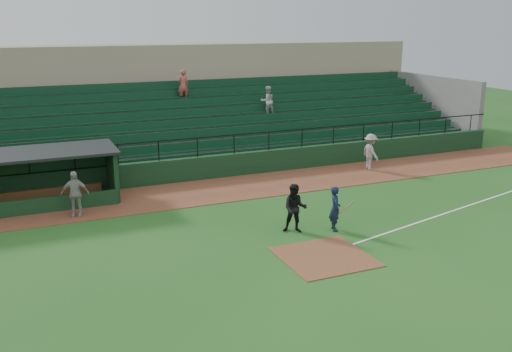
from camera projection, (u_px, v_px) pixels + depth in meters
name	position (u px, v px, depth m)	size (l,w,h in m)	color
ground	(311.00, 247.00, 20.36)	(90.00, 90.00, 0.00)	#1F511A
warning_track	(232.00, 188.00, 27.43)	(40.00, 4.00, 0.03)	brown
home_plate_dirt	(325.00, 257.00, 19.47)	(3.00, 3.00, 0.03)	brown
foul_line	(459.00, 209.00, 24.47)	(18.00, 0.09, 0.01)	white
stadium_structure	(182.00, 116.00, 34.31)	(38.00, 13.08, 6.40)	black
dugout	(12.00, 176.00, 24.74)	(8.90, 3.20, 2.42)	black
batter_at_plate	(335.00, 208.00, 21.76)	(1.09, 0.74, 1.78)	black
umpire	(295.00, 208.00, 21.55)	(0.93, 0.73, 1.92)	black
runner	(371.00, 152.00, 30.63)	(1.28, 0.73, 1.98)	gray
dugout_player_a	(75.00, 194.00, 23.28)	(1.13, 0.47, 1.92)	#A29C97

